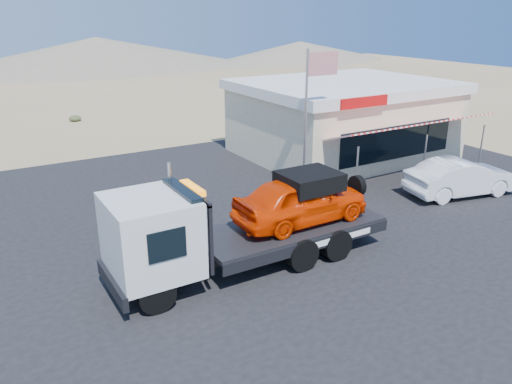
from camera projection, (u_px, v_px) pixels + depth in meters
ground at (264, 271)px, 15.00m from camera, size 120.00×120.00×0.00m
asphalt_lot at (267, 223)px, 18.39m from camera, size 32.00×24.00×0.02m
tow_truck at (246, 219)px, 14.76m from camera, size 8.64×2.56×2.89m
white_sedan at (461, 177)px, 20.88m from camera, size 4.96×2.60×1.55m
jerky_store at (343, 118)px, 26.64m from camera, size 10.40×9.97×3.90m
flagpole at (311, 107)px, 19.73m from camera, size 1.55×0.10×6.00m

